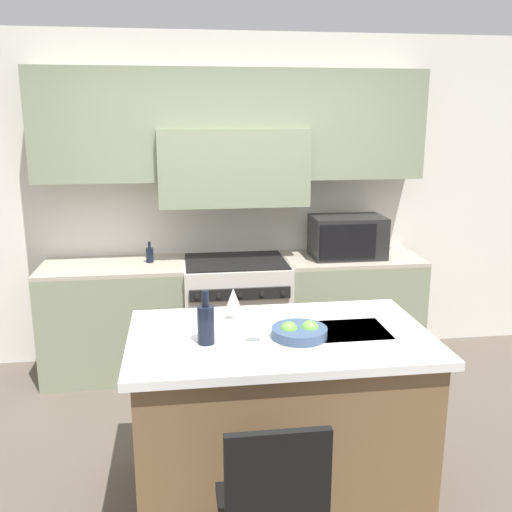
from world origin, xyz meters
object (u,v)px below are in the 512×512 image
Objects in this scene: wine_glass_near at (257,319)px; island_chair at (273,510)px; wine_bottle at (206,323)px; fruit_bowl at (299,332)px; range_stove at (236,314)px; microwave at (347,237)px; oil_bottle_on_counter at (150,255)px; wine_glass_far at (233,298)px.

island_chair is at bearing -92.88° from wine_glass_near.
fruit_bowl is (0.48, 0.01, -0.08)m from wine_bottle.
wine_glass_near is at bearing -92.45° from range_stove.
microwave reaches higher than wine_bottle.
microwave is 1.91m from fruit_bowl.
island_chair is (-0.11, -2.49, 0.07)m from range_stove.
range_stove is 1.87m from wine_glass_near.
island_chair is 5.63× the size of oil_bottle_on_counter.
island_chair is 1.20m from wine_glass_far.
oil_bottle_on_counter is (-0.83, 1.78, 0.00)m from fruit_bowl.
microwave is 2.11× the size of wine_bottle.
microwave is 3.22× the size of wine_glass_near.
wine_bottle is (-0.33, -1.74, 0.59)m from range_stove.
fruit_bowl is at bearing -65.06° from oil_bottle_on_counter.
oil_bottle_on_counter reaches higher than range_stove.
wine_glass_far is at bearing -70.59° from oil_bottle_on_counter.
wine_glass_far reaches higher than range_stove.
fruit_bowl is 1.72× the size of oil_bottle_on_counter.
microwave is 2.77m from island_chair.
microwave is at bearing 67.53° from island_chair.
oil_bottle_on_counter is at bearing 175.26° from range_stove.
microwave is 2.16m from wine_bottle.
fruit_bowl reaches higher than range_stove.
fruit_bowl is at bearing 8.49° from wine_glass_near.
fruit_bowl is (0.15, -1.73, 0.51)m from range_stove.
wine_glass_far is at bearing -126.95° from microwave.
oil_bottle_on_counter is (-0.35, 1.80, -0.07)m from wine_bottle.
microwave is at bearing 53.05° from wine_glass_far.
microwave is 3.51× the size of oil_bottle_on_counter.
island_chair is 0.90m from wine_glass_near.
range_stove is at bearing 87.43° from island_chair.
wine_bottle is 1.66× the size of oil_bottle_on_counter.
fruit_bowl is (0.26, 0.76, 0.44)m from island_chair.
wine_glass_far is 1.57m from oil_bottle_on_counter.
wine_bottle reaches higher than fruit_bowl.
wine_bottle is at bearing 106.01° from island_chair.
oil_bottle_on_counter is at bearing 108.37° from wine_glass_near.
range_stove is 2.49m from island_chair.
wine_glass_far is at bearing 92.48° from island_chair.
wine_glass_far is (-0.08, 0.34, 0.00)m from wine_glass_near.
microwave reaches higher than island_chair.
range_stove is 0.98× the size of island_chair.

